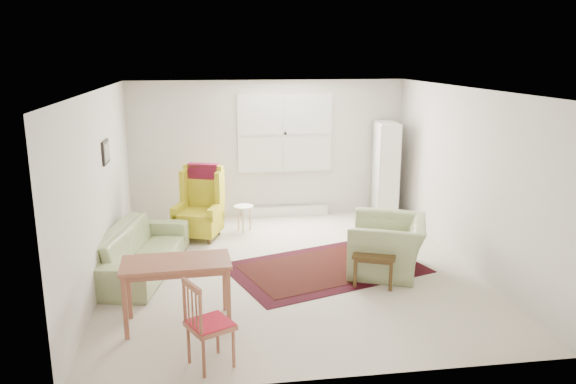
{
  "coord_description": "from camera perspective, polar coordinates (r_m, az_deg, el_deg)",
  "views": [
    {
      "loc": [
        -1.12,
        -7.31,
        2.95
      ],
      "look_at": [
        0.0,
        0.3,
        1.05
      ],
      "focal_mm": 35.0,
      "sensor_mm": 36.0,
      "label": 1
    }
  ],
  "objects": [
    {
      "name": "coffee_table",
      "position": [
        7.54,
        8.8,
        -7.51
      ],
      "size": [
        0.71,
        0.71,
        0.44
      ],
      "primitive_type": null,
      "rotation": [
        0.0,
        0.0,
        -0.4
      ],
      "color": "#463015",
      "rests_on": "ground"
    },
    {
      "name": "rug",
      "position": [
        8.02,
        3.83,
        -7.65
      ],
      "size": [
        3.01,
        2.42,
        0.03
      ],
      "primitive_type": null,
      "rotation": [
        0.0,
        0.0,
        0.33
      ],
      "color": "black",
      "rests_on": "ground"
    },
    {
      "name": "desk_chair",
      "position": [
        5.56,
        -7.92,
        -13.02
      ],
      "size": [
        0.53,
        0.53,
        0.9
      ],
      "primitive_type": null,
      "rotation": [
        0.0,
        0.0,
        2.04
      ],
      "color": "#9A593E",
      "rests_on": "ground"
    },
    {
      "name": "cabinet",
      "position": [
        10.36,
        9.92,
        2.14
      ],
      "size": [
        0.44,
        0.74,
        1.76
      ],
      "primitive_type": null,
      "rotation": [
        0.0,
        0.0,
        -0.1
      ],
      "color": "white",
      "rests_on": "ground"
    },
    {
      "name": "wingback_chair",
      "position": [
        9.2,
        -9.13,
        -1.12
      ],
      "size": [
        0.89,
        0.92,
        1.2
      ],
      "primitive_type": null,
      "rotation": [
        0.0,
        0.0,
        -0.34
      ],
      "color": "gold",
      "rests_on": "ground"
    },
    {
      "name": "desk",
      "position": [
        6.43,
        -11.16,
        -10.01
      ],
      "size": [
        1.21,
        0.65,
        0.75
      ],
      "primitive_type": null,
      "rotation": [
        0.0,
        0.0,
        0.05
      ],
      "color": "#9A593E",
      "rests_on": "ground"
    },
    {
      "name": "stool",
      "position": [
        9.61,
        -4.51,
        -2.66
      ],
      "size": [
        0.42,
        0.42,
        0.45
      ],
      "primitive_type": null,
      "rotation": [
        0.0,
        0.0,
        0.33
      ],
      "color": "white",
      "rests_on": "ground"
    },
    {
      "name": "sofa",
      "position": [
        8.0,
        -14.84,
        -4.91
      ],
      "size": [
        1.28,
        2.29,
        0.87
      ],
      "primitive_type": "imported",
      "rotation": [
        0.0,
        0.0,
        1.36
      ],
      "color": "#94A26C",
      "rests_on": "ground"
    },
    {
      "name": "room",
      "position": [
        7.8,
        0.23,
        1.32
      ],
      "size": [
        5.04,
        5.54,
        2.51
      ],
      "color": "beige",
      "rests_on": "ground"
    },
    {
      "name": "armchair",
      "position": [
        7.89,
        10.1,
        -4.85
      ],
      "size": [
        1.35,
        1.43,
        0.89
      ],
      "primitive_type": "imported",
      "rotation": [
        0.0,
        0.0,
        -1.94
      ],
      "color": "#94A26C",
      "rests_on": "ground"
    }
  ]
}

